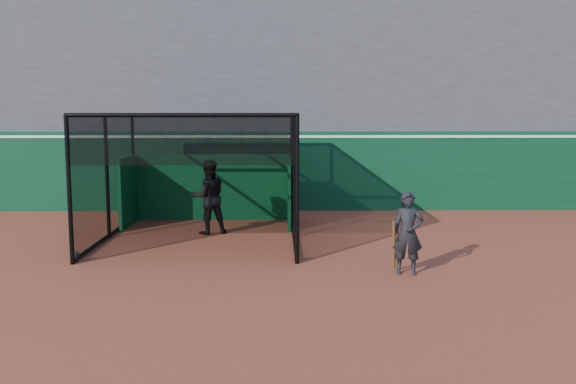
{
  "coord_description": "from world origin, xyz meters",
  "views": [
    {
      "loc": [
        0.78,
        -10.82,
        3.03
      ],
      "look_at": [
        0.95,
        2.0,
        1.4
      ],
      "focal_mm": 38.0,
      "sensor_mm": 36.0,
      "label": 1
    }
  ],
  "objects": [
    {
      "name": "batting_cage",
      "position": [
        -1.16,
        4.09,
        1.51
      ],
      "size": [
        4.68,
        5.5,
        3.02
      ],
      "color": "black",
      "rests_on": "ground"
    },
    {
      "name": "batter",
      "position": [
        -1.04,
        4.58,
        0.95
      ],
      "size": [
        1.11,
        0.98,
        1.9
      ],
      "primitive_type": "imported",
      "rotation": [
        0.0,
        0.0,
        3.48
      ],
      "color": "black",
      "rests_on": "ground"
    },
    {
      "name": "on_deck_player",
      "position": [
        3.21,
        0.52,
        0.79
      ],
      "size": [
        0.64,
        0.47,
        1.59
      ],
      "color": "black",
      "rests_on": "ground"
    },
    {
      "name": "grandstand",
      "position": [
        0.0,
        12.27,
        4.48
      ],
      "size": [
        50.0,
        7.85,
        8.95
      ],
      "color": "#4C4C4F",
      "rests_on": "ground"
    },
    {
      "name": "ground",
      "position": [
        0.0,
        0.0,
        0.0
      ],
      "size": [
        120.0,
        120.0,
        0.0
      ],
      "primitive_type": "plane",
      "color": "brown",
      "rests_on": "ground"
    },
    {
      "name": "outfield_wall",
      "position": [
        0.0,
        8.5,
        1.29
      ],
      "size": [
        50.0,
        0.5,
        2.5
      ],
      "color": "#0B3C20",
      "rests_on": "ground"
    }
  ]
}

